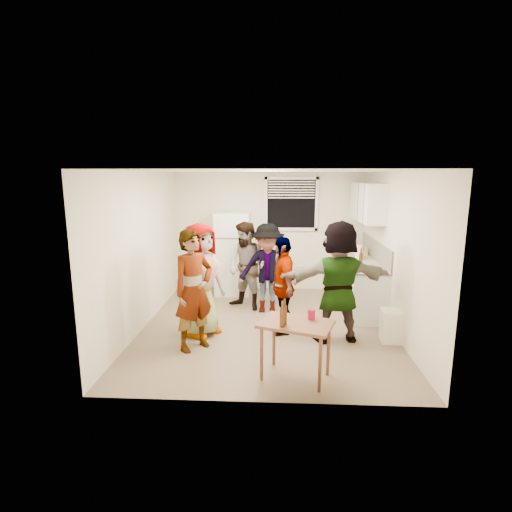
# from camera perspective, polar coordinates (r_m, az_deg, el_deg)

# --- Properties ---
(room) EXTENTS (4.00, 4.50, 2.50)m
(room) POSITION_cam_1_polar(r_m,az_deg,el_deg) (6.67, 1.50, -9.98)
(room) COLOR white
(room) RESTS_ON ground
(window) EXTENTS (1.12, 0.10, 1.06)m
(window) POSITION_cam_1_polar(r_m,az_deg,el_deg) (8.45, 5.05, 7.42)
(window) COLOR white
(window) RESTS_ON room
(refrigerator) EXTENTS (0.70, 0.70, 1.70)m
(refrigerator) POSITION_cam_1_polar(r_m,az_deg,el_deg) (8.29, -3.31, 0.40)
(refrigerator) COLOR white
(refrigerator) RESTS_ON ground
(counter_lower) EXTENTS (0.60, 2.20, 0.86)m
(counter_lower) POSITION_cam_1_polar(r_m,az_deg,el_deg) (7.78, 14.39, -3.86)
(counter_lower) COLOR white
(counter_lower) RESTS_ON ground
(countertop) EXTENTS (0.64, 2.22, 0.04)m
(countertop) POSITION_cam_1_polar(r_m,az_deg,el_deg) (7.68, 14.56, -0.62)
(countertop) COLOR beige
(countertop) RESTS_ON counter_lower
(backsplash) EXTENTS (0.03, 2.20, 0.36)m
(backsplash) POSITION_cam_1_polar(r_m,az_deg,el_deg) (7.71, 16.71, 0.82)
(backsplash) COLOR #ABA89E
(backsplash) RESTS_ON countertop
(upper_cabinets) EXTENTS (0.34, 1.60, 0.70)m
(upper_cabinets) POSITION_cam_1_polar(r_m,az_deg,el_deg) (7.76, 15.61, 7.43)
(upper_cabinets) COLOR white
(upper_cabinets) RESTS_ON room
(kettle) EXTENTS (0.28, 0.25, 0.21)m
(kettle) POSITION_cam_1_polar(r_m,az_deg,el_deg) (7.77, 14.04, -0.30)
(kettle) COLOR silver
(kettle) RESTS_ON countertop
(paper_towel) EXTENTS (0.13, 0.13, 0.28)m
(paper_towel) POSITION_cam_1_polar(r_m,az_deg,el_deg) (7.65, 14.45, -0.51)
(paper_towel) COLOR white
(paper_towel) RESTS_ON countertop
(wine_bottle) EXTENTS (0.07, 0.07, 0.28)m
(wine_bottle) POSITION_cam_1_polar(r_m,az_deg,el_deg) (8.62, 13.63, 0.85)
(wine_bottle) COLOR black
(wine_bottle) RESTS_ON countertop
(beer_bottle_counter) EXTENTS (0.06, 0.06, 0.23)m
(beer_bottle_counter) POSITION_cam_1_polar(r_m,az_deg,el_deg) (7.10, 14.68, -1.43)
(beer_bottle_counter) COLOR #47230C
(beer_bottle_counter) RESTS_ON countertop
(blue_cup) EXTENTS (0.10, 0.10, 0.13)m
(blue_cup) POSITION_cam_1_polar(r_m,az_deg,el_deg) (7.04, 13.65, -1.50)
(blue_cup) COLOR #2233D0
(blue_cup) RESTS_ON countertop
(picture_frame) EXTENTS (0.02, 0.17, 0.14)m
(picture_frame) POSITION_cam_1_polar(r_m,az_deg,el_deg) (8.13, 15.50, 0.65)
(picture_frame) COLOR tan
(picture_frame) RESTS_ON countertop
(trash_bin) EXTENTS (0.35, 0.35, 0.48)m
(trash_bin) POSITION_cam_1_polar(r_m,az_deg,el_deg) (6.36, 18.92, -9.32)
(trash_bin) COLOR white
(trash_bin) RESTS_ON ground
(serving_table) EXTENTS (0.98, 0.81, 0.71)m
(serving_table) POSITION_cam_1_polar(r_m,az_deg,el_deg) (5.15, 5.57, -16.85)
(serving_table) COLOR brown
(serving_table) RESTS_ON ground
(beer_bottle_table) EXTENTS (0.05, 0.05, 0.21)m
(beer_bottle_table) POSITION_cam_1_polar(r_m,az_deg,el_deg) (4.79, 3.85, -9.69)
(beer_bottle_table) COLOR #47230C
(beer_bottle_table) RESTS_ON serving_table
(red_cup) EXTENTS (0.09, 0.09, 0.12)m
(red_cup) POSITION_cam_1_polar(r_m,az_deg,el_deg) (4.99, 7.90, -8.90)
(red_cup) COLOR #AE0D2E
(red_cup) RESTS_ON serving_table
(guest_grey) EXTENTS (1.93, 1.67, 0.56)m
(guest_grey) POSITION_cam_1_polar(r_m,az_deg,el_deg) (6.43, -7.70, -10.94)
(guest_grey) COLOR gray
(guest_grey) RESTS_ON ground
(guest_stripe) EXTENTS (1.68, 1.64, 0.41)m
(guest_stripe) POSITION_cam_1_polar(r_m,az_deg,el_deg) (5.96, -8.64, -12.84)
(guest_stripe) COLOR #141933
(guest_stripe) RESTS_ON ground
(guest_back_left) EXTENTS (1.55, 1.78, 0.61)m
(guest_back_left) POSITION_cam_1_polar(r_m,az_deg,el_deg) (7.51, -1.30, -7.50)
(guest_back_left) COLOR #503B28
(guest_back_left) RESTS_ON ground
(guest_back_right) EXTENTS (1.07, 1.63, 0.60)m
(guest_back_right) POSITION_cam_1_polar(r_m,az_deg,el_deg) (7.37, 1.61, -7.88)
(guest_back_right) COLOR #3E3D42
(guest_back_right) RESTS_ON ground
(guest_black) EXTENTS (1.68, 1.20, 0.37)m
(guest_black) POSITION_cam_1_polar(r_m,az_deg,el_deg) (6.46, 3.73, -10.73)
(guest_black) COLOR black
(guest_black) RESTS_ON ground
(guest_orange) EXTENTS (1.98, 2.09, 0.54)m
(guest_orange) POSITION_cam_1_polar(r_m,az_deg,el_deg) (6.28, 11.30, -11.62)
(guest_orange) COLOR #E5904C
(guest_orange) RESTS_ON ground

